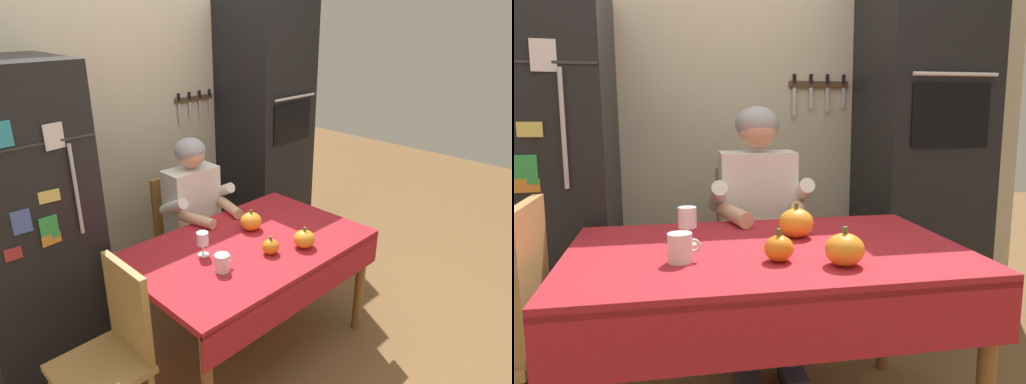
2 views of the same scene
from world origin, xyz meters
TOP-DOWN VIEW (x-y plane):
  - ground_plane at (0.00, 0.00)m, footprint 10.00×10.00m
  - back_wall_assembly at (0.05, 1.35)m, footprint 3.70×0.13m
  - refrigerator at (-0.95, 0.96)m, footprint 0.68×0.71m
  - wall_oven at (1.05, 1.00)m, footprint 0.60×0.64m
  - dining_table at (0.00, 0.08)m, footprint 1.40×0.90m
  - chair_behind_person at (0.08, 0.87)m, footprint 0.40×0.40m
  - seated_person at (0.08, 0.68)m, footprint 0.47×0.55m
  - chair_left_side at (-0.90, 0.10)m, footprint 0.40×0.40m
  - coffee_mug at (-0.31, -0.03)m, footprint 0.11×0.08m
  - wine_glass at (-0.28, 0.18)m, footprint 0.07×0.07m
  - pumpkin_large at (0.20, -0.16)m, footprint 0.13×0.13m
  - pumpkin_medium at (0.14, 0.22)m, footprint 0.13×0.13m
  - pumpkin_small at (0.01, -0.08)m, footprint 0.10×0.10m

SIDE VIEW (x-z plane):
  - ground_plane at x=0.00m, z-range 0.00..0.00m
  - chair_behind_person at x=0.08m, z-range 0.05..0.98m
  - chair_left_side at x=-0.90m, z-range 0.05..0.98m
  - dining_table at x=0.00m, z-range 0.29..1.03m
  - seated_person at x=0.08m, z-range 0.11..1.36m
  - pumpkin_small at x=0.01m, z-range 0.73..0.84m
  - coffee_mug at x=-0.31m, z-range 0.74..0.84m
  - pumpkin_large at x=0.20m, z-range 0.73..0.85m
  - pumpkin_medium at x=0.14m, z-range 0.73..0.86m
  - wine_glass at x=-0.28m, z-range 0.77..0.91m
  - refrigerator at x=-0.95m, z-range 0.00..1.80m
  - wall_oven at x=1.05m, z-range 0.00..2.10m
  - back_wall_assembly at x=0.05m, z-range 0.00..2.60m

